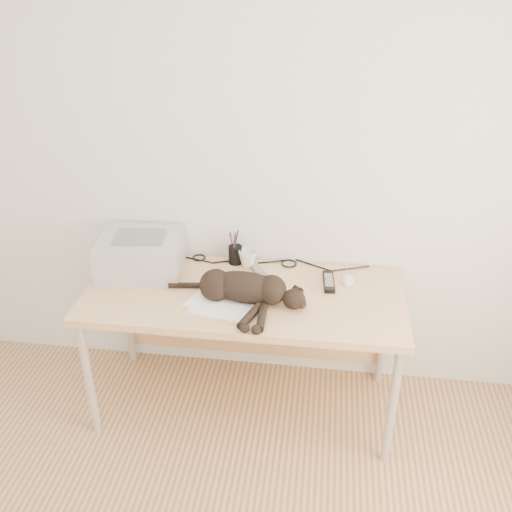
# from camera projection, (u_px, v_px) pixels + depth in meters

# --- Properties ---
(wall_back) EXTENTS (3.50, 0.00, 3.50)m
(wall_back) POSITION_uv_depth(u_px,v_px,m) (254.00, 161.00, 2.89)
(wall_back) COLOR silver
(wall_back) RESTS_ON floor
(desk) EXTENTS (1.60, 0.70, 0.74)m
(desk) POSITION_uv_depth(u_px,v_px,m) (247.00, 305.00, 2.99)
(desk) COLOR #E2B684
(desk) RESTS_ON floor
(printer) EXTENTS (0.46, 0.41, 0.20)m
(printer) POSITION_uv_depth(u_px,v_px,m) (141.00, 254.00, 3.00)
(printer) COLOR #AAAAAE
(printer) RESTS_ON desk
(papers) EXTENTS (0.36, 0.29, 0.01)m
(papers) POSITION_uv_depth(u_px,v_px,m) (220.00, 305.00, 2.75)
(papers) COLOR white
(papers) RESTS_ON desk
(cat) EXTENTS (0.71, 0.37, 0.16)m
(cat) POSITION_uv_depth(u_px,v_px,m) (241.00, 289.00, 2.75)
(cat) COLOR black
(cat) RESTS_ON desk
(mug) EXTENTS (0.13, 0.13, 0.09)m
(mug) POSITION_uv_depth(u_px,v_px,m) (248.00, 258.00, 3.06)
(mug) COLOR white
(mug) RESTS_ON desk
(pen_cup) EXTENTS (0.07, 0.07, 0.19)m
(pen_cup) POSITION_uv_depth(u_px,v_px,m) (235.00, 254.00, 3.09)
(pen_cup) COLOR black
(pen_cup) RESTS_ON desk
(remote_grey) EXTENTS (0.12, 0.17, 0.02)m
(remote_grey) POSITION_uv_depth(u_px,v_px,m) (257.00, 269.00, 3.03)
(remote_grey) COLOR slate
(remote_grey) RESTS_ON desk
(remote_black) EXTENTS (0.07, 0.20, 0.02)m
(remote_black) POSITION_uv_depth(u_px,v_px,m) (329.00, 282.00, 2.92)
(remote_black) COLOR black
(remote_black) RESTS_ON desk
(mouse) EXTENTS (0.07, 0.12, 0.04)m
(mouse) POSITION_uv_depth(u_px,v_px,m) (348.00, 278.00, 2.94)
(mouse) COLOR silver
(mouse) RESTS_ON desk
(cable_tangle) EXTENTS (1.36, 0.09, 0.01)m
(cable_tangle) POSITION_uv_depth(u_px,v_px,m) (253.00, 261.00, 3.12)
(cable_tangle) COLOR black
(cable_tangle) RESTS_ON desk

